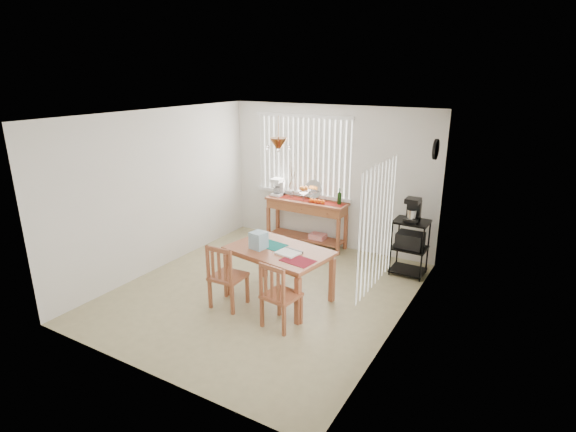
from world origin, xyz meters
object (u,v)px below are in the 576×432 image
Objects in this scene: dining_table at (279,255)px; sideboard at (307,212)px; wire_cart at (410,242)px; chair_right at (279,296)px; chair_left at (226,277)px; cart_items at (413,210)px.

sideboard is at bearing 107.35° from dining_table.
wire_cart reaches higher than chair_right.
chair_left is at bearing -86.77° from sideboard.
dining_table is at bearing -128.58° from wire_cart.
chair_right is (0.40, -0.67, -0.23)m from dining_table.
wire_cart is 0.97× the size of chair_left.
sideboard is 4.16× the size of cart_items.
chair_left is (0.15, -2.65, -0.20)m from sideboard.
chair_left reaches higher than chair_right.
wire_cart is 2.99m from chair_left.
sideboard is at bearing 171.28° from cart_items.
cart_items reaches higher than chair_left.
chair_right is at bearing -112.21° from wire_cart.
cart_items is 0.24× the size of dining_table.
dining_table is 1.64× the size of chair_left.
dining_table is at bearing 49.95° from chair_left.
chair_left is (-0.49, -0.59, -0.21)m from dining_table.
cart_items is 0.42× the size of chair_right.
cart_items is at bearing 67.87° from chair_right.
chair_left reaches higher than sideboard.
dining_table is (-1.39, -1.74, 0.12)m from wire_cart.
chair_right reaches higher than sideboard.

